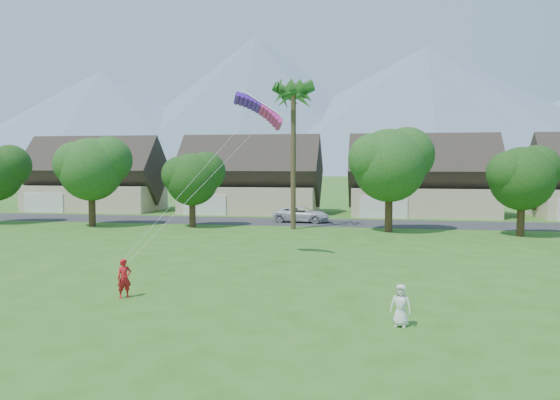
% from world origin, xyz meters
% --- Properties ---
extents(ground, '(500.00, 500.00, 0.00)m').
position_xyz_m(ground, '(0.00, 0.00, 0.00)').
color(ground, '#2D6019').
rests_on(ground, ground).
extents(street, '(90.00, 7.00, 0.01)m').
position_xyz_m(street, '(0.00, 34.00, 0.01)').
color(street, '#2D2D30').
rests_on(street, ground).
extents(kite_flyer, '(0.72, 0.70, 1.66)m').
position_xyz_m(kite_flyer, '(-5.65, 3.88, 0.83)').
color(kite_flyer, red).
rests_on(kite_flyer, ground).
extents(watcher, '(0.82, 0.63, 1.49)m').
position_xyz_m(watcher, '(5.69, 1.71, 0.75)').
color(watcher, silver).
rests_on(watcher, ground).
extents(parked_car, '(5.59, 3.03, 1.49)m').
position_xyz_m(parked_car, '(-1.98, 34.00, 0.74)').
color(parked_car, silver).
rests_on(parked_car, ground).
extents(mountain_ridge, '(540.00, 240.00, 70.00)m').
position_xyz_m(mountain_ridge, '(10.40, 260.00, 29.07)').
color(mountain_ridge, slate).
rests_on(mountain_ridge, ground).
extents(houses_row, '(72.75, 8.19, 8.86)m').
position_xyz_m(houses_row, '(0.49, 42.99, 3.44)').
color(houses_row, beige).
rests_on(houses_row, ground).
extents(tree_row, '(62.27, 6.67, 8.45)m').
position_xyz_m(tree_row, '(-1.14, 27.92, 4.89)').
color(tree_row, '#47301C').
rests_on(tree_row, ground).
extents(fan_palm, '(3.00, 3.00, 13.80)m').
position_xyz_m(fan_palm, '(-2.00, 28.50, 11.80)').
color(fan_palm, '#4C3D26').
rests_on(fan_palm, ground).
extents(parafoil_kite, '(3.19, 1.15, 0.50)m').
position_xyz_m(parafoil_kite, '(-1.82, 13.84, 8.87)').
color(parafoil_kite, '#5319BE').
rests_on(parafoil_kite, ground).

